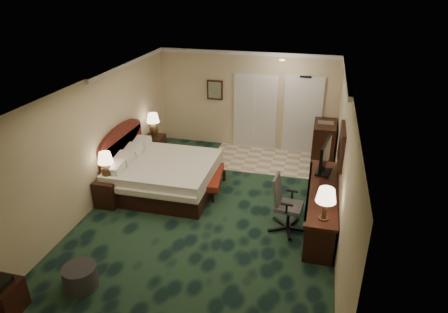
% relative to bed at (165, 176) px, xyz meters
% --- Properties ---
extents(floor, '(5.00, 7.50, 0.00)m').
position_rel_bed_xyz_m(floor, '(1.29, -0.76, -0.35)').
color(floor, black).
rests_on(floor, ground).
extents(ceiling, '(5.00, 7.50, 0.00)m').
position_rel_bed_xyz_m(ceiling, '(1.29, -0.76, 2.35)').
color(ceiling, silver).
rests_on(ceiling, wall_back).
extents(wall_back, '(5.00, 0.00, 2.70)m').
position_rel_bed_xyz_m(wall_back, '(1.29, 2.99, 1.00)').
color(wall_back, beige).
rests_on(wall_back, ground).
extents(wall_front, '(5.00, 0.00, 2.70)m').
position_rel_bed_xyz_m(wall_front, '(1.29, -4.51, 1.00)').
color(wall_front, beige).
rests_on(wall_front, ground).
extents(wall_left, '(0.00, 7.50, 2.70)m').
position_rel_bed_xyz_m(wall_left, '(-1.21, -0.76, 1.00)').
color(wall_left, beige).
rests_on(wall_left, ground).
extents(wall_right, '(0.00, 7.50, 2.70)m').
position_rel_bed_xyz_m(wall_right, '(3.79, -0.76, 1.00)').
color(wall_right, beige).
rests_on(wall_right, ground).
extents(crown_molding, '(5.00, 7.50, 0.10)m').
position_rel_bed_xyz_m(crown_molding, '(1.29, -0.76, 2.30)').
color(crown_molding, silver).
rests_on(crown_molding, wall_back).
extents(tile_patch, '(3.20, 1.70, 0.01)m').
position_rel_bed_xyz_m(tile_patch, '(2.19, 2.14, -0.35)').
color(tile_patch, tan).
rests_on(tile_patch, ground).
extents(headboard, '(0.12, 2.00, 1.40)m').
position_rel_bed_xyz_m(headboard, '(-1.15, 0.24, 0.35)').
color(headboard, '#430D0D').
rests_on(headboard, ground).
extents(entry_door, '(1.02, 0.06, 2.18)m').
position_rel_bed_xyz_m(entry_door, '(2.84, 2.96, 0.70)').
color(entry_door, silver).
rests_on(entry_door, ground).
extents(closet_doors, '(1.20, 0.06, 2.10)m').
position_rel_bed_xyz_m(closet_doors, '(1.54, 2.95, 0.70)').
color(closet_doors, '#B5B5B5').
rests_on(closet_doors, ground).
extents(wall_art, '(0.45, 0.06, 0.55)m').
position_rel_bed_xyz_m(wall_art, '(0.39, 2.95, 1.25)').
color(wall_art, '#466254').
rests_on(wall_art, wall_back).
extents(wall_mirror, '(0.05, 0.95, 0.75)m').
position_rel_bed_xyz_m(wall_mirror, '(3.75, -0.16, 1.20)').
color(wall_mirror, white).
rests_on(wall_mirror, wall_right).
extents(bed, '(2.22, 2.06, 0.70)m').
position_rel_bed_xyz_m(bed, '(0.00, 0.00, 0.00)').
color(bed, white).
rests_on(bed, ground).
extents(nightstand_near, '(0.47, 0.54, 0.59)m').
position_rel_bed_xyz_m(nightstand_near, '(-0.95, -0.88, -0.06)').
color(nightstand_near, black).
rests_on(nightstand_near, ground).
extents(nightstand_far, '(0.48, 0.55, 0.60)m').
position_rel_bed_xyz_m(nightstand_far, '(-0.95, 1.62, -0.05)').
color(nightstand_far, black).
rests_on(nightstand_far, ground).
extents(lamp_near, '(0.36, 0.36, 0.62)m').
position_rel_bed_xyz_m(lamp_near, '(-0.94, -0.86, 0.55)').
color(lamp_near, black).
rests_on(lamp_near, nightstand_near).
extents(lamp_far, '(0.39, 0.39, 0.64)m').
position_rel_bed_xyz_m(lamp_far, '(-0.95, 1.64, 0.57)').
color(lamp_far, black).
rests_on(lamp_far, nightstand_far).
extents(bed_bench, '(0.60, 1.28, 0.42)m').
position_rel_bed_xyz_m(bed_bench, '(1.05, 0.22, -0.14)').
color(bed_bench, maroon).
rests_on(bed_bench, ground).
extents(ottoman, '(0.55, 0.55, 0.38)m').
position_rel_bed_xyz_m(ottoman, '(-0.15, -3.29, -0.16)').
color(ottoman, '#2B2C2D').
rests_on(ottoman, ground).
extents(side_table, '(0.47, 0.47, 0.51)m').
position_rel_bed_xyz_m(side_table, '(-0.94, -4.01, -0.10)').
color(side_table, black).
rests_on(side_table, ground).
extents(desk, '(0.57, 2.65, 0.76)m').
position_rel_bed_xyz_m(desk, '(3.49, -0.54, 0.03)').
color(desk, black).
rests_on(desk, ground).
extents(tv, '(0.23, 0.91, 0.71)m').
position_rel_bed_xyz_m(tv, '(3.48, 0.18, 0.77)').
color(tv, black).
rests_on(tv, desk).
extents(desk_lamp, '(0.43, 0.43, 0.60)m').
position_rel_bed_xyz_m(desk_lamp, '(3.52, -1.57, 0.71)').
color(desk_lamp, black).
rests_on(desk_lamp, desk).
extents(desk_chair, '(0.71, 0.68, 1.12)m').
position_rel_bed_xyz_m(desk_chair, '(2.89, -0.90, 0.21)').
color(desk_chair, '#46464A').
rests_on(desk_chair, ground).
extents(minibar, '(0.56, 1.01, 1.06)m').
position_rel_bed_xyz_m(minibar, '(3.46, 2.44, 0.18)').
color(minibar, black).
rests_on(minibar, ground).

